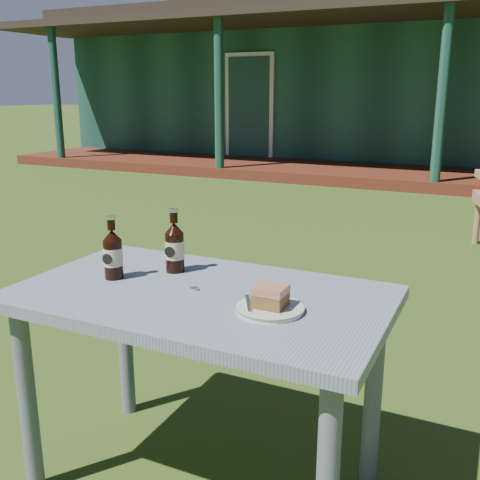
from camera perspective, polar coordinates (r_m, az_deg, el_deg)
The scene contains 9 objects.
ground at distance 3.47m, azimuth 9.34°, elevation -8.10°, with size 80.00×80.00×0.00m, color #334916.
pavilion at distance 12.50m, azimuth 22.30°, elevation 15.10°, with size 15.80×8.30×3.45m.
cafe_table at distance 1.85m, azimuth -4.02°, elevation -8.20°, with size 1.20×0.70×0.72m.
plate at distance 1.66m, azimuth 3.05°, elevation -6.94°, with size 0.20×0.20×0.01m.
cake_slice at distance 1.65m, azimuth 3.11°, elevation -5.70°, with size 0.09×0.09×0.06m.
fork at distance 1.67m, azimuth 0.85°, elevation -6.46°, with size 0.01×0.14×0.00m, color silver.
cola_bottle_near at distance 2.00m, azimuth -6.66°, elevation -0.68°, with size 0.07×0.07×0.23m.
cola_bottle_far at distance 1.96m, azimuth -12.79°, elevation -1.37°, with size 0.07×0.07×0.22m.
bottle_cap at distance 1.83m, azimuth -4.67°, elevation -4.96°, with size 0.03×0.03×0.01m, color silver.
Camera 1 is at (0.84, -3.08, 1.35)m, focal length 42.00 mm.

